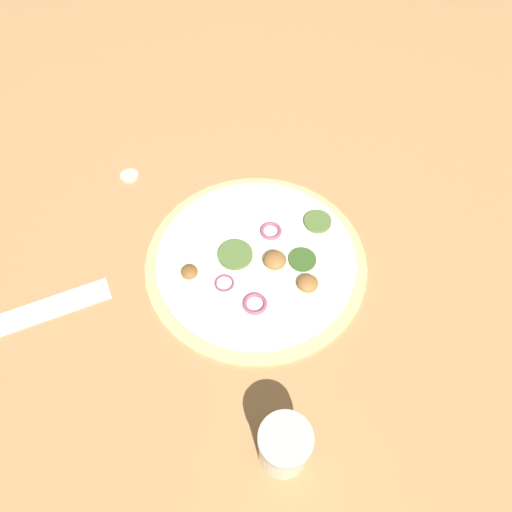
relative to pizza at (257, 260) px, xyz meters
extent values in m
plane|color=tan|center=(0.00, 0.00, -0.01)|extent=(3.00, 3.00, 0.00)
cylinder|color=#D6B77A|center=(0.00, 0.00, 0.00)|extent=(0.36, 0.36, 0.01)
cylinder|color=#EFE5C1|center=(0.00, 0.00, 0.00)|extent=(0.32, 0.32, 0.00)
cylinder|color=#567538|center=(-0.10, 0.08, 0.01)|extent=(0.05, 0.05, 0.01)
ellipsoid|color=#996633|center=(0.00, 0.03, 0.01)|extent=(0.04, 0.04, 0.02)
ellipsoid|color=#996633|center=(0.03, 0.09, 0.01)|extent=(0.03, 0.03, 0.02)
ellipsoid|color=brown|center=(0.06, -0.09, 0.01)|extent=(0.03, 0.03, 0.01)
torus|color=#A34C70|center=(-0.06, 0.01, 0.01)|extent=(0.04, 0.04, 0.01)
torus|color=#934266|center=(0.06, -0.03, 0.01)|extent=(0.03, 0.03, 0.00)
cylinder|color=#567538|center=(0.01, -0.03, 0.01)|extent=(0.06, 0.06, 0.01)
cylinder|color=#385B23|center=(-0.02, 0.07, 0.01)|extent=(0.04, 0.04, 0.00)
torus|color=#A34C70|center=(0.08, 0.02, 0.01)|extent=(0.04, 0.04, 0.01)
cube|color=silver|center=(0.19, -0.29, 0.00)|extent=(0.18, 0.20, 0.00)
cylinder|color=silver|center=(0.27, 0.12, 0.03)|extent=(0.06, 0.06, 0.07)
cylinder|color=beige|center=(0.27, 0.12, 0.07)|extent=(0.07, 0.07, 0.01)
cylinder|color=beige|center=(-0.11, -0.28, 0.00)|extent=(0.03, 0.03, 0.01)
camera|label=1|loc=(0.42, 0.13, 0.67)|focal=35.00mm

